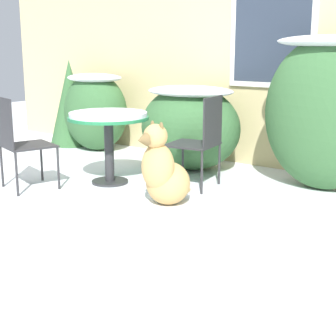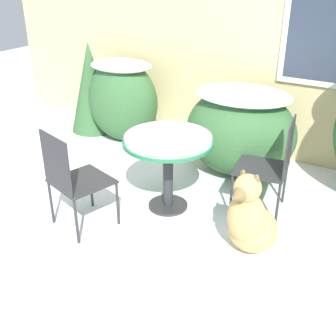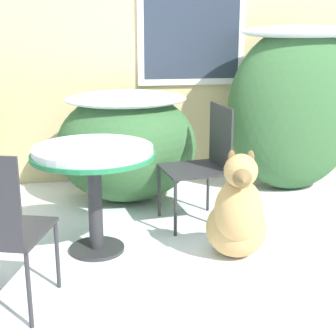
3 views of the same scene
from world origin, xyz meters
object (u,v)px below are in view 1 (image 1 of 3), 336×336
(patio_table, at_px, (108,124))
(patio_chair_far_side, at_px, (20,140))
(patio_chair_near_table, at_px, (200,138))
(dog, at_px, (163,173))

(patio_table, distance_m, patio_chair_far_side, 0.89)
(patio_chair_near_table, bearing_deg, patio_table, -72.04)
(patio_chair_near_table, height_order, dog, patio_chair_near_table)
(patio_chair_far_side, bearing_deg, dog, -146.41)
(patio_chair_near_table, distance_m, dog, 0.72)
(patio_table, bearing_deg, patio_chair_near_table, 26.52)
(patio_table, relative_size, patio_chair_far_side, 0.90)
(patio_chair_near_table, distance_m, patio_chair_far_side, 1.76)
(patio_table, relative_size, dog, 1.08)
(patio_table, height_order, patio_chair_far_side, patio_chair_far_side)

